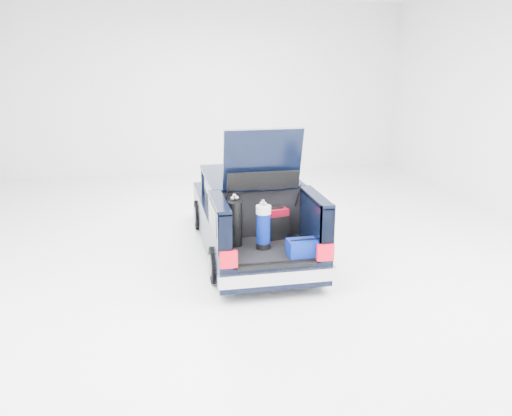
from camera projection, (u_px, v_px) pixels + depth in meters
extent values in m
plane|color=white|center=(251.00, 250.00, 10.26)|extent=(14.00, 14.00, 0.00)
cube|color=black|center=(245.00, 215.00, 10.73)|extent=(1.75, 3.00, 0.70)
cube|color=black|center=(232.00, 199.00, 12.23)|extent=(1.70, 0.30, 0.50)
cube|color=#AEAEB6|center=(232.00, 200.00, 12.39)|extent=(1.72, 0.10, 0.22)
cube|color=black|center=(249.00, 191.00, 10.08)|extent=(1.55, 1.95, 0.54)
cube|color=black|center=(249.00, 176.00, 10.00)|extent=(1.62, 2.05, 0.06)
cube|color=black|center=(268.00, 263.00, 8.75)|extent=(1.75, 1.30, 0.40)
cube|color=black|center=(268.00, 249.00, 8.71)|extent=(1.32, 1.18, 0.05)
cube|color=black|center=(220.00, 229.00, 8.43)|extent=(0.20, 1.30, 0.85)
cube|color=black|center=(315.00, 223.00, 8.72)|extent=(0.20, 1.30, 0.85)
cube|color=black|center=(219.00, 202.00, 8.30)|extent=(0.20, 1.30, 0.06)
cube|color=black|center=(316.00, 197.00, 8.60)|extent=(0.20, 1.30, 0.06)
cube|color=black|center=(260.00, 215.00, 9.16)|extent=(1.36, 0.08, 0.84)
cube|color=#AEAEB6|center=(278.00, 278.00, 8.10)|extent=(1.80, 0.12, 0.20)
cube|color=#B40716|center=(228.00, 259.00, 7.89)|extent=(0.26, 0.07, 0.26)
cube|color=#B40716|center=(325.00, 252.00, 8.17)|extent=(0.26, 0.07, 0.26)
cube|color=black|center=(278.00, 266.00, 8.09)|extent=(1.20, 0.06, 0.06)
cube|color=black|center=(263.00, 159.00, 8.72)|extent=(1.28, 0.33, 1.03)
cube|color=black|center=(262.00, 150.00, 8.71)|extent=(0.95, 0.17, 0.54)
cylinder|color=black|center=(200.00, 215.00, 11.38)|extent=(0.20, 0.62, 0.62)
cylinder|color=slate|center=(200.00, 215.00, 11.38)|extent=(0.23, 0.36, 0.36)
cylinder|color=black|center=(276.00, 211.00, 11.69)|extent=(0.20, 0.62, 0.62)
cylinder|color=slate|center=(276.00, 211.00, 11.69)|extent=(0.23, 0.36, 0.36)
cylinder|color=black|center=(217.00, 265.00, 8.75)|extent=(0.20, 0.62, 0.62)
cylinder|color=slate|center=(217.00, 265.00, 8.75)|extent=(0.23, 0.36, 0.36)
cylinder|color=black|center=(314.00, 258.00, 9.06)|extent=(0.20, 0.62, 0.62)
cylinder|color=slate|center=(314.00, 258.00, 9.06)|extent=(0.23, 0.36, 0.36)
cube|color=#610310|center=(277.00, 224.00, 9.05)|extent=(0.37, 0.27, 0.52)
cube|color=black|center=(277.00, 208.00, 8.97)|extent=(0.22, 0.09, 0.03)
cube|color=black|center=(279.00, 228.00, 8.97)|extent=(0.34, 0.09, 0.40)
cylinder|color=black|center=(235.00, 223.00, 8.67)|extent=(0.25, 0.32, 0.78)
cube|color=white|center=(234.00, 220.00, 8.76)|extent=(0.09, 0.02, 0.27)
sphere|color=#99999E|center=(232.00, 198.00, 8.56)|extent=(0.06, 0.06, 0.06)
sphere|color=#99999E|center=(237.00, 198.00, 8.53)|extent=(0.06, 0.06, 0.06)
cylinder|color=black|center=(263.00, 245.00, 8.67)|extent=(0.30, 0.30, 0.09)
cylinder|color=navy|center=(263.00, 228.00, 8.58)|extent=(0.28, 0.28, 0.51)
cylinder|color=white|center=(263.00, 210.00, 8.50)|extent=(0.30, 0.30, 0.13)
sphere|color=#99999E|center=(265.00, 204.00, 8.49)|extent=(0.06, 0.06, 0.06)
sphere|color=#99999E|center=(263.00, 201.00, 8.50)|extent=(0.06, 0.06, 0.06)
cube|color=navy|center=(304.00, 248.00, 8.36)|extent=(0.51, 0.34, 0.24)
cylinder|color=black|center=(304.00, 239.00, 8.32)|extent=(0.44, 0.03, 0.03)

